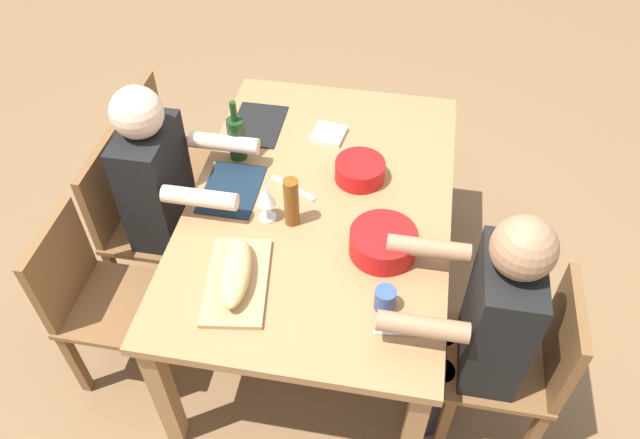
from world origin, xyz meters
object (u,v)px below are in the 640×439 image
at_px(serving_bowl_fruit, 383,241).
at_px(napkin_stack, 329,134).
at_px(chair_far_right, 524,359).
at_px(beer_bottle, 291,202).
at_px(serving_bowl_salad, 360,169).
at_px(wine_glass, 266,197).
at_px(cup_far_right, 385,299).
at_px(chair_near_left, 169,155).
at_px(wine_bottle, 237,137).
at_px(dining_table, 320,215).
at_px(diner_far_right, 485,320).
at_px(cutting_board, 237,281).
at_px(bread_loaf, 236,272).
at_px(chair_near_center, 136,218).
at_px(chair_near_right, 95,295).
at_px(diner_near_center, 166,189).

xyz_separation_m(serving_bowl_fruit, napkin_stack, (-0.65, -0.32, -0.05)).
height_order(chair_far_right, beer_bottle, beer_bottle).
distance_m(serving_bowl_salad, wine_glass, 0.45).
xyz_separation_m(serving_bowl_salad, beer_bottle, (0.30, -0.23, 0.06)).
bearing_deg(cup_far_right, chair_near_left, -128.35).
relative_size(serving_bowl_fruit, wine_bottle, 0.88).
height_order(dining_table, beer_bottle, beer_bottle).
relative_size(serving_bowl_fruit, cup_far_right, 2.84).
bearing_deg(cup_far_right, diner_far_right, 95.90).
bearing_deg(cutting_board, wine_glass, 174.63).
xyz_separation_m(bread_loaf, wine_bottle, (-0.69, -0.18, 0.04)).
distance_m(diner_far_right, wine_bottle, 1.27).
xyz_separation_m(chair_near_center, beer_bottle, (0.13, 0.77, 0.37)).
xyz_separation_m(chair_near_center, cutting_board, (0.47, 0.64, 0.27)).
relative_size(diner_far_right, cutting_board, 3.00).
bearing_deg(cutting_board, chair_near_right, -92.38).
height_order(dining_table, napkin_stack, napkin_stack).
distance_m(serving_bowl_salad, wine_bottle, 0.55).
relative_size(diner_near_center, cup_far_right, 13.31).
relative_size(dining_table, beer_bottle, 7.36).
distance_m(diner_near_center, wine_glass, 0.53).
relative_size(chair_far_right, serving_bowl_fruit, 3.32).
height_order(cutting_board, bread_loaf, bread_loaf).
distance_m(chair_far_right, wine_glass, 1.16).
height_order(chair_far_right, diner_near_center, diner_near_center).
bearing_deg(diner_far_right, serving_bowl_fruit, -119.04).
bearing_deg(wine_glass, wine_bottle, -148.30).
bearing_deg(wine_bottle, dining_table, 62.03).
height_order(cutting_board, wine_bottle, wine_bottle).
bearing_deg(bread_loaf, wine_bottle, -165.29).
xyz_separation_m(dining_table, beer_bottle, (0.13, -0.09, 0.19)).
distance_m(diner_far_right, napkin_stack, 1.12).
distance_m(dining_table, napkin_stack, 0.44).
xyz_separation_m(chair_far_right, wine_glass, (-0.32, -1.05, 0.37)).
bearing_deg(chair_near_left, beer_bottle, 52.97).
bearing_deg(serving_bowl_fruit, serving_bowl_salad, -160.48).
bearing_deg(dining_table, serving_bowl_fruit, 51.04).
bearing_deg(napkin_stack, wine_glass, -15.75).
bearing_deg(chair_near_center, wine_glass, 78.99).
distance_m(cutting_board, wine_bottle, 0.72).
distance_m(diner_far_right, serving_bowl_salad, 0.82).
bearing_deg(cutting_board, dining_table, 154.75).
bearing_deg(diner_far_right, chair_near_center, -106.22).
xyz_separation_m(beer_bottle, napkin_stack, (-0.56, 0.05, -0.10)).
bearing_deg(diner_far_right, dining_table, -123.46).
bearing_deg(serving_bowl_salad, beer_bottle, -37.33).
bearing_deg(diner_near_center, wine_bottle, 128.22).
distance_m(diner_near_center, beer_bottle, 0.62).
bearing_deg(chair_near_center, napkin_stack, 117.25).
height_order(serving_bowl_salad, wine_glass, wine_glass).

